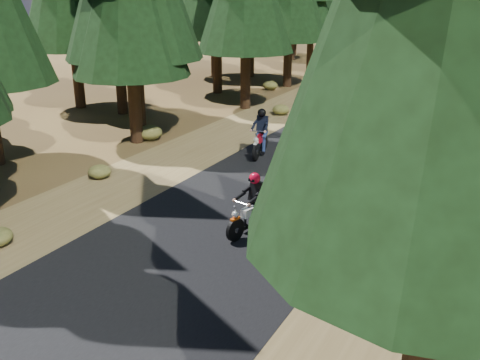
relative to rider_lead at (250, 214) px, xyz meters
name	(u,v)px	position (x,y,z in m)	size (l,w,h in m)	color
ground	(212,239)	(-0.70, -0.76, -0.54)	(120.00, 120.00, 0.00)	#432F18
road	(291,179)	(-0.70, 4.24, -0.53)	(6.00, 100.00, 0.01)	black
shoulder_l	(175,159)	(-5.30, 4.24, -0.53)	(3.20, 100.00, 0.01)	brown
shoulder_r	(437,205)	(3.90, 4.24, -0.53)	(3.20, 100.00, 0.01)	brown
understory_shrubs	(351,155)	(0.48, 6.94, -0.26)	(14.82, 29.18, 0.69)	#474C1E
rider_lead	(250,214)	(0.00, 0.00, 0.00)	(0.92, 1.86, 1.59)	white
rider_follow	(260,141)	(-2.72, 6.09, 0.05)	(0.98, 2.03, 1.74)	maroon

